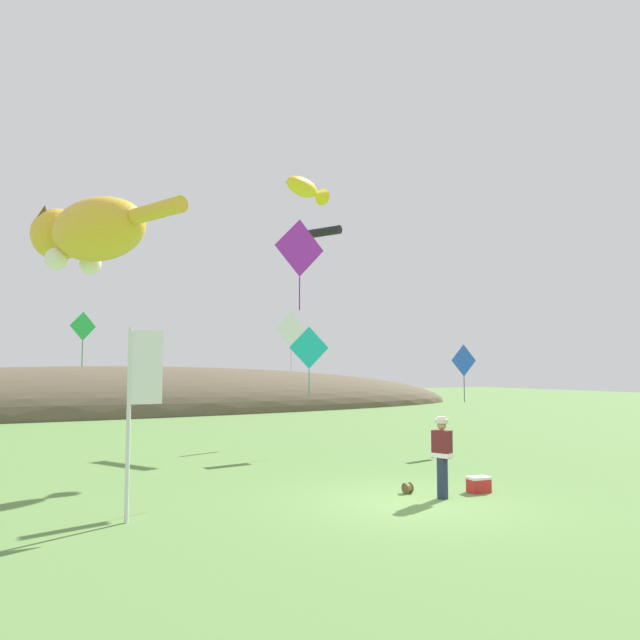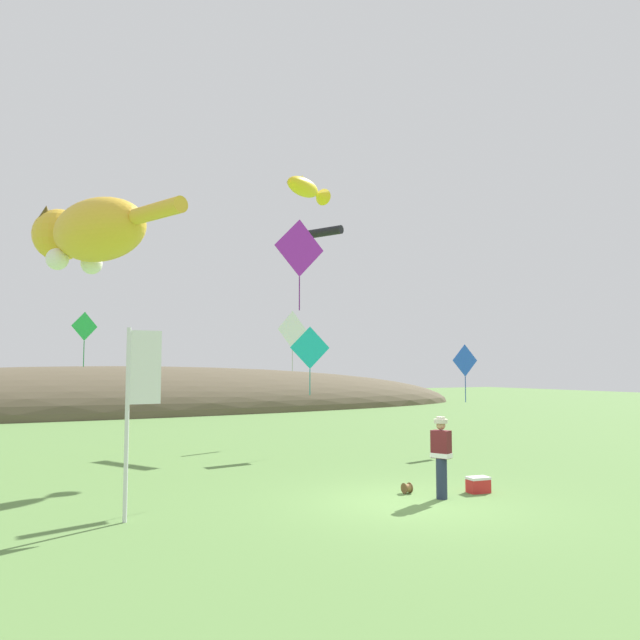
# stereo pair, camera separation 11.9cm
# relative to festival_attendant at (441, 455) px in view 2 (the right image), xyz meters

# --- Properties ---
(ground_plane) EXTENTS (120.00, 120.00, 0.00)m
(ground_plane) POSITION_rel_festival_attendant_xyz_m (-0.83, -0.01, -0.95)
(ground_plane) COLOR #5B8442
(distant_hill_ridge) EXTENTS (55.54, 14.53, 5.95)m
(distant_hill_ridge) POSITION_rel_festival_attendant_xyz_m (-0.83, 32.24, -0.95)
(distant_hill_ridge) COLOR brown
(distant_hill_ridge) RESTS_ON ground
(festival_attendant) EXTENTS (0.39, 0.49, 1.77)m
(festival_attendant) POSITION_rel_festival_attendant_xyz_m (0.00, 0.00, 0.00)
(festival_attendant) COLOR #232D47
(festival_attendant) RESTS_ON ground
(kite_spool) EXTENTS (0.17, 0.24, 0.24)m
(kite_spool) POSITION_rel_festival_attendant_xyz_m (-0.30, 0.85, -0.83)
(kite_spool) COLOR olive
(kite_spool) RESTS_ON ground
(picnic_cooler) EXTENTS (0.53, 0.39, 0.36)m
(picnic_cooler) POSITION_rel_festival_attendant_xyz_m (1.18, 0.13, -0.77)
(picnic_cooler) COLOR red
(picnic_cooler) RESTS_ON ground
(festival_banner_pole) EXTENTS (0.66, 0.08, 3.61)m
(festival_banner_pole) POSITION_rel_festival_attendant_xyz_m (-6.32, 1.22, 1.40)
(festival_banner_pole) COLOR silver
(festival_banner_pole) RESTS_ON ground
(kite_giant_cat) EXTENTS (3.31, 6.90, 2.19)m
(kite_giant_cat) POSITION_rel_festival_attendant_xyz_m (-6.13, 8.83, 5.97)
(kite_giant_cat) COLOR gold
(kite_fish_windsock) EXTENTS (2.28, 1.74, 0.71)m
(kite_fish_windsock) POSITION_rel_festival_attendant_xyz_m (0.76, 7.81, 8.05)
(kite_fish_windsock) COLOR yellow
(kite_tube_streamer) EXTENTS (1.45, 2.51, 0.44)m
(kite_tube_streamer) POSITION_rel_festival_attendant_xyz_m (3.29, 11.84, 7.53)
(kite_tube_streamer) COLOR black
(kite_diamond_white) EXTENTS (1.45, 0.38, 2.39)m
(kite_diamond_white) POSITION_rel_festival_attendant_xyz_m (1.96, 11.28, 3.40)
(kite_diamond_white) COLOR white
(kite_diamond_teal) EXTENTS (1.44, 0.19, 2.35)m
(kite_diamond_teal) POSITION_rel_festival_attendant_xyz_m (1.05, 8.09, 2.58)
(kite_diamond_teal) COLOR #19BFBF
(kite_diamond_green) EXTENTS (0.92, 0.42, 1.90)m
(kite_diamond_green) POSITION_rel_festival_attendant_xyz_m (-5.74, 11.95, 3.31)
(kite_diamond_green) COLOR green
(kite_diamond_blue) EXTENTS (1.12, 0.03, 2.02)m
(kite_diamond_blue) POSITION_rel_festival_attendant_xyz_m (6.02, 5.87, 2.14)
(kite_diamond_blue) COLOR blue
(kite_diamond_violet) EXTENTS (1.54, 0.15, 2.44)m
(kite_diamond_violet) POSITION_rel_festival_attendant_xyz_m (-1.57, 3.78, 5.07)
(kite_diamond_violet) COLOR purple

